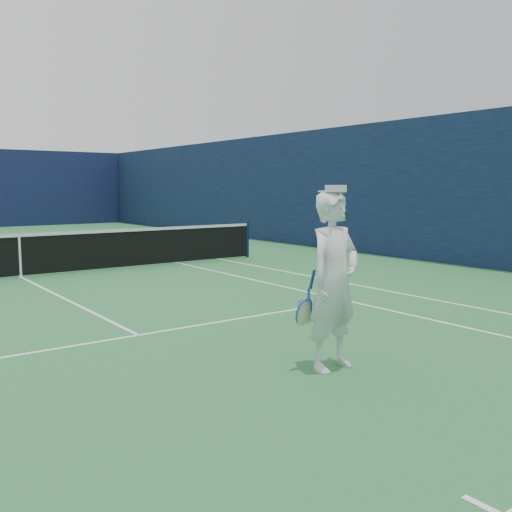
# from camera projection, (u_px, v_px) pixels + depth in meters

# --- Properties ---
(ground) EXTENTS (80.00, 80.00, 0.00)m
(ground) POSITION_uv_depth(u_px,v_px,m) (21.00, 277.00, 13.13)
(ground) COLOR #286A37
(ground) RESTS_ON ground
(court_markings) EXTENTS (11.03, 23.83, 0.01)m
(court_markings) POSITION_uv_depth(u_px,v_px,m) (21.00, 277.00, 13.13)
(court_markings) COLOR white
(court_markings) RESTS_ON ground
(windscreen_fence) EXTENTS (20.12, 36.12, 4.00)m
(windscreen_fence) POSITION_uv_depth(u_px,v_px,m) (17.00, 190.00, 12.89)
(windscreen_fence) COLOR #10173B
(windscreen_fence) RESTS_ON ground
(tennis_net) EXTENTS (12.88, 0.09, 1.07)m
(tennis_net) POSITION_uv_depth(u_px,v_px,m) (20.00, 253.00, 13.06)
(tennis_net) COLOR #141E4C
(tennis_net) RESTS_ON ground
(tennis_player) EXTENTS (0.85, 0.57, 2.10)m
(tennis_player) POSITION_uv_depth(u_px,v_px,m) (334.00, 281.00, 6.43)
(tennis_player) COLOR white
(tennis_player) RESTS_ON ground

